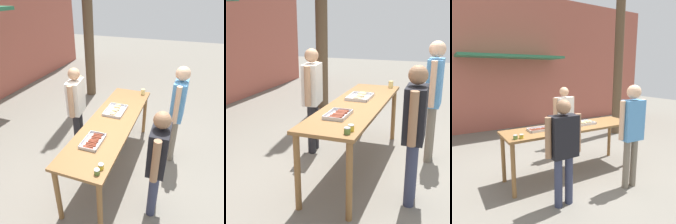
{
  "view_description": "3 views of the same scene",
  "coord_description": "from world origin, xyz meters",
  "views": [
    {
      "loc": [
        -2.8,
        -1.02,
        2.72
      ],
      "look_at": [
        0.0,
        0.0,
        1.08
      ],
      "focal_mm": 35.0,
      "sensor_mm": 36.0,
      "label": 1
    },
    {
      "loc": [
        -3.9,
        -1.14,
        2.02
      ],
      "look_at": [
        -0.63,
        0.05,
        0.98
      ],
      "focal_mm": 50.0,
      "sensor_mm": 36.0,
      "label": 2
    },
    {
      "loc": [
        -2.13,
        -3.38,
        1.95
      ],
      "look_at": [
        0.31,
        0.8,
        1.05
      ],
      "focal_mm": 35.0,
      "sensor_mm": 36.0,
      "label": 3
    }
  ],
  "objects": [
    {
      "name": "ground_plane",
      "position": [
        0.0,
        0.0,
        0.0
      ],
      "size": [
        24.0,
        24.0,
        0.0
      ],
      "primitive_type": "plane",
      "color": "slate"
    },
    {
      "name": "building_facade_back",
      "position": [
        0.0,
        3.98,
        2.26
      ],
      "size": [
        12.0,
        1.11,
        4.5
      ],
      "color": "#A85647",
      "rests_on": "ground"
    },
    {
      "name": "serving_table",
      "position": [
        0.0,
        0.0,
        0.82
      ],
      "size": [
        2.58,
        0.71,
        0.93
      ],
      "color": "brown",
      "rests_on": "ground"
    },
    {
      "name": "food_tray_sausages",
      "position": [
        -0.63,
        0.04,
        0.94
      ],
      "size": [
        0.4,
        0.25,
        0.04
      ],
      "color": "silver",
      "rests_on": "serving_table"
    },
    {
      "name": "food_tray_buns",
      "position": [
        0.3,
        0.05,
        0.95
      ],
      "size": [
        0.45,
        0.32,
        0.06
      ],
      "color": "silver",
      "rests_on": "serving_table"
    },
    {
      "name": "condiment_jar_mustard",
      "position": [
        -1.16,
        -0.24,
        0.96
      ],
      "size": [
        0.07,
        0.07,
        0.07
      ],
      "color": "#567A38",
      "rests_on": "serving_table"
    },
    {
      "name": "condiment_jar_ketchup",
      "position": [
        -1.06,
        -0.25,
        0.96
      ],
      "size": [
        0.07,
        0.07,
        0.07
      ],
      "color": "gold",
      "rests_on": "serving_table"
    },
    {
      "name": "beer_cup",
      "position": [
        1.15,
        -0.24,
        0.98
      ],
      "size": [
        0.08,
        0.08,
        0.11
      ],
      "color": "#DBC67A",
      "rests_on": "serving_table"
    },
    {
      "name": "person_server_behind_table",
      "position": [
        0.31,
        0.8,
        0.96
      ],
      "size": [
        0.58,
        0.28,
        1.61
      ],
      "rotation": [
        0.0,
        0.0,
        0.15
      ],
      "color": "#232328",
      "rests_on": "ground"
    },
    {
      "name": "person_customer_holding_hotdog",
      "position": [
        -0.65,
        -0.84,
        0.93
      ],
      "size": [
        0.57,
        0.22,
        1.57
      ],
      "rotation": [
        0.0,
        0.0,
        3.16
      ],
      "color": "#333851",
      "rests_on": "ground"
    },
    {
      "name": "person_customer_with_cup",
      "position": [
        0.58,
        -0.95,
        1.06
      ],
      "size": [
        0.52,
        0.23,
        1.74
      ],
      "rotation": [
        0.0,
        0.0,
        3.09
      ],
      "color": "#756B5B",
      "rests_on": "ground"
    },
    {
      "name": "utility_pole",
      "position": [
        2.73,
        1.66,
        3.19
      ],
      "size": [
        1.1,
        0.27,
        6.26
      ],
      "color": "brown",
      "rests_on": "ground"
    }
  ]
}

